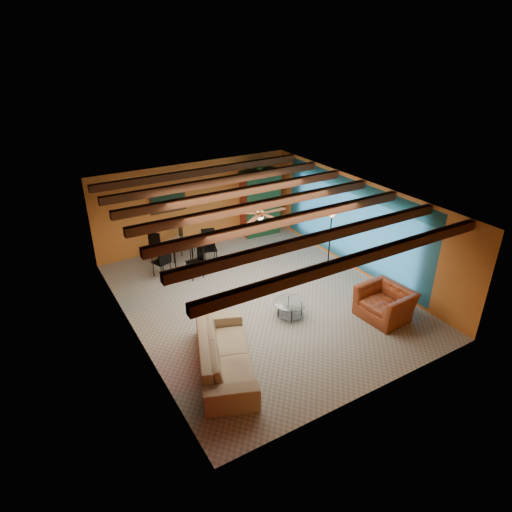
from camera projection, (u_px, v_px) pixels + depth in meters
room at (258, 212)px, 10.62m from camera, size 6.52×8.01×2.71m
sofa at (225, 353)px, 8.98m from camera, size 1.91×2.84×0.77m
armchair at (385, 303)px, 10.66m from camera, size 1.12×1.26×0.77m
coffee_table at (290, 309)px, 10.75m from camera, size 1.01×1.01×0.41m
dining_table at (182, 250)px, 12.98m from camera, size 2.48×2.48×1.05m
armoire at (259, 204)px, 14.96m from camera, size 1.25×0.67×2.14m
floor_lamp at (330, 239)px, 12.77m from camera, size 0.43×0.43×1.78m
ceiling_fan at (260, 214)px, 10.53m from camera, size 1.50×1.50×0.44m
painting at (168, 201)px, 13.49m from camera, size 1.05×0.03×0.65m
potted_plant at (259, 165)px, 14.37m from camera, size 0.55×0.50×0.51m
vase at (181, 231)px, 12.71m from camera, size 0.17×0.17×0.17m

